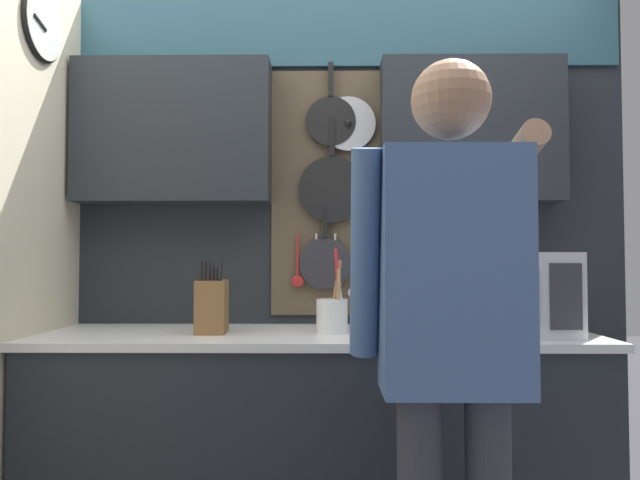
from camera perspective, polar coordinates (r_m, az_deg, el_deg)
base_cabinet_counter at (r=2.31m, az=-0.33°, el=-20.93°), size 2.08×0.61×0.94m
back_wall_unit at (r=2.47m, az=-0.28°, el=3.04°), size 2.65×0.20×2.35m
microwave at (r=2.25m, az=17.32°, el=-5.09°), size 0.50×0.40×0.30m
knife_block at (r=2.21m, az=-10.76°, el=-6.46°), size 0.12×0.16×0.28m
utensil_crock at (r=2.17m, az=1.26°, el=-7.39°), size 0.12×0.12×0.32m
person at (r=1.58m, az=13.03°, el=-7.83°), size 0.54×0.68×1.75m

